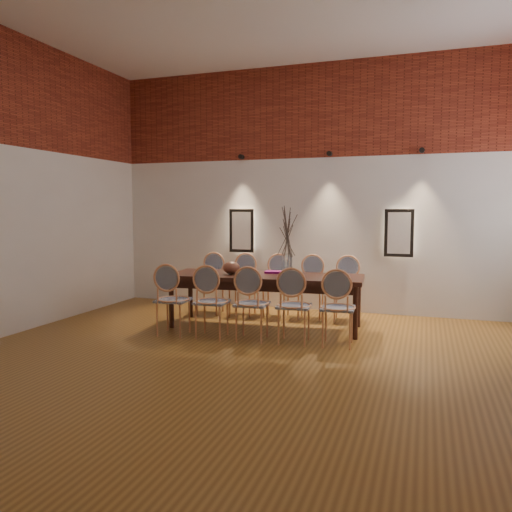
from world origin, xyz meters
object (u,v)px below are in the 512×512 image
(chair_near_c, at_px, (252,304))
(dining_table, at_px, (265,301))
(chair_far_e, at_px, (347,290))
(chair_far_c, at_px, (276,287))
(chair_near_e, at_px, (338,308))
(vase, at_px, (287,265))
(bowl, at_px, (232,268))
(chair_far_d, at_px, (311,288))
(chair_near_a, at_px, (173,300))
(chair_far_a, at_px, (210,284))
(book, at_px, (274,272))
(chair_near_b, at_px, (212,302))
(chair_near_d, at_px, (294,306))
(chair_far_b, at_px, (242,285))

(chair_near_c, bearing_deg, dining_table, 90.00)
(chair_far_e, bearing_deg, chair_far_c, 0.00)
(chair_near_e, relative_size, chair_far_e, 1.00)
(vase, relative_size, bowl, 1.25)
(chair_far_d, bearing_deg, chair_near_c, 69.26)
(chair_near_a, relative_size, chair_near_c, 1.00)
(chair_near_a, relative_size, chair_far_a, 1.00)
(chair_near_e, bearing_deg, chair_near_a, 180.00)
(chair_near_c, bearing_deg, book, 84.54)
(vase, height_order, bowl, vase)
(chair_far_e, xyz_separation_m, vase, (-0.71, -0.77, 0.43))
(chair_near_e, bearing_deg, chair_near_c, 180.00)
(chair_far_e, bearing_deg, chair_near_b, 41.36)
(chair_near_a, bearing_deg, chair_far_d, 41.36)
(chair_near_c, bearing_deg, chair_near_a, 180.00)
(chair_far_a, xyz_separation_m, bowl, (0.66, -0.72, 0.37))
(chair_near_a, xyz_separation_m, bowl, (0.55, 0.71, 0.37))
(chair_near_b, bearing_deg, chair_near_d, -0.00)
(chair_near_a, bearing_deg, chair_far_c, 52.87)
(vase, distance_m, book, 0.33)
(chair_near_c, relative_size, chair_far_b, 1.00)
(vase, bearing_deg, chair_near_d, -68.00)
(chair_near_a, xyz_separation_m, chair_far_c, (0.97, 1.51, 0.00))
(chair_near_c, relative_size, bowl, 3.92)
(chair_near_c, distance_m, book, 0.97)
(vase, bearing_deg, chair_near_b, -135.78)
(chair_far_e, bearing_deg, chair_near_a, 33.44)
(chair_near_c, height_order, chair_near_e, same)
(chair_near_b, xyz_separation_m, chair_far_c, (0.43, 1.47, 0.00))
(chair_far_b, bearing_deg, chair_near_d, 127.13)
(chair_far_c, bearing_deg, bowl, 57.96)
(chair_near_c, bearing_deg, chair_near_e, -0.00)
(dining_table, bearing_deg, bowl, -174.04)
(chair_far_c, xyz_separation_m, vase, (0.37, -0.69, 0.43))
(chair_near_d, xyz_separation_m, chair_far_d, (-0.11, 1.43, 0.00))
(dining_table, xyz_separation_m, chair_near_d, (0.59, -0.67, 0.09))
(chair_near_d, xyz_separation_m, chair_far_b, (-1.19, 1.35, 0.00))
(chair_near_a, bearing_deg, vase, 27.12)
(chair_near_a, bearing_deg, chair_near_e, -0.00)
(chair_far_b, relative_size, vase, 3.13)
(dining_table, xyz_separation_m, book, (0.07, 0.21, 0.39))
(chair_far_b, distance_m, chair_far_d, 1.08)
(bowl, bearing_deg, chair_far_a, 132.59)
(chair_far_a, relative_size, bowl, 3.92)
(chair_far_e, xyz_separation_m, book, (-0.95, -0.58, 0.30))
(chair_near_b, xyz_separation_m, book, (0.56, 0.96, 0.30))
(chair_near_e, bearing_deg, chair_near_b, 180.00)
(chair_far_c, distance_m, chair_far_e, 1.08)
(dining_table, bearing_deg, chair_near_d, -52.87)
(chair_near_e, distance_m, chair_far_c, 1.79)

